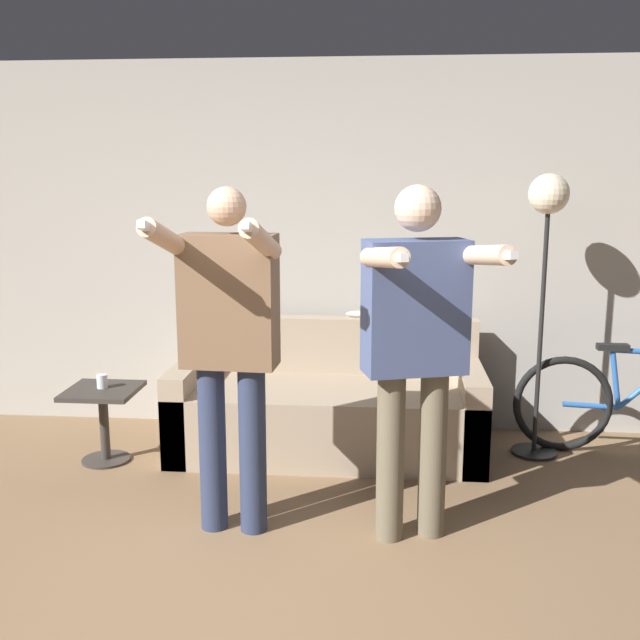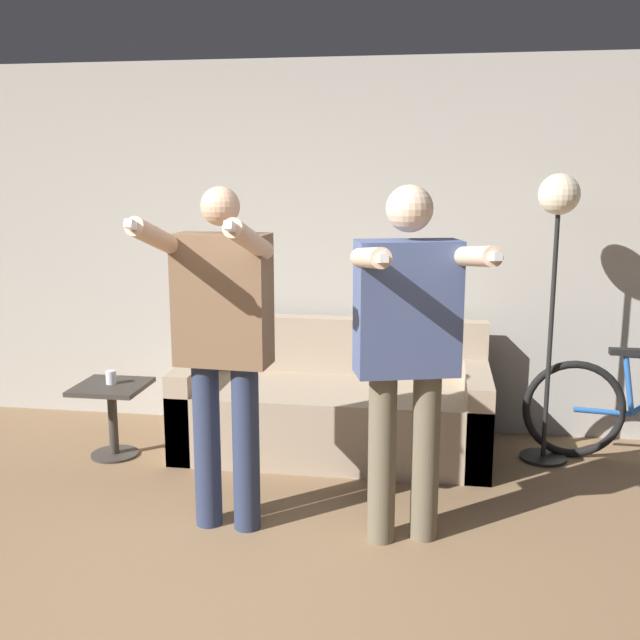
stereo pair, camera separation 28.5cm
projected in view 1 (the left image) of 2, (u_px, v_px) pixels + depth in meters
name	position (u px, v px, depth m)	size (l,w,h in m)	color
wall_back	(281.00, 248.00, 5.34)	(10.00, 0.05, 2.60)	#B7B2A8
couch	(328.00, 409.00, 4.99)	(2.02, 0.87, 0.84)	tan
person_left	(229.00, 336.00, 3.71)	(0.57, 0.68, 1.77)	#2D3856
person_right	(416.00, 337.00, 3.63)	(0.68, 0.78, 1.78)	#6B604C
cat	(390.00, 307.00, 5.15)	(0.50, 0.14, 0.18)	silver
floor_lamp	(547.00, 230.00, 4.68)	(0.30, 0.30, 1.83)	black
side_table	(103.00, 409.00, 4.78)	(0.44, 0.44, 0.48)	#38332D
cup	(102.00, 381.00, 4.76)	(0.07, 0.07, 0.09)	silver
bicycle	(636.00, 403.00, 4.92)	(1.60, 0.07, 0.74)	black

